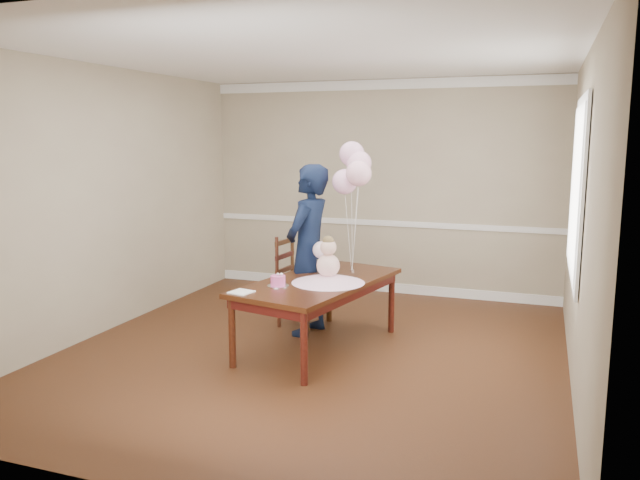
{
  "coord_description": "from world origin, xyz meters",
  "views": [
    {
      "loc": [
        1.95,
        -5.22,
        1.99
      ],
      "look_at": [
        0.04,
        0.12,
        1.05
      ],
      "focal_mm": 35.0,
      "sensor_mm": 36.0,
      "label": 1
    }
  ],
  "objects_px": {
    "dining_table_top": "(318,282)",
    "dining_chair_seat": "(301,286)",
    "birthday_cake": "(278,281)",
    "woman": "(309,250)"
  },
  "relations": [
    {
      "from": "dining_table_top",
      "to": "dining_chair_seat",
      "type": "xyz_separation_m",
      "value": [
        -0.44,
        0.65,
        -0.22
      ]
    },
    {
      "from": "birthday_cake",
      "to": "dining_chair_seat",
      "type": "relative_size",
      "value": 0.32
    },
    {
      "from": "birthday_cake",
      "to": "woman",
      "type": "distance_m",
      "value": 0.78
    },
    {
      "from": "dining_table_top",
      "to": "woman",
      "type": "height_order",
      "value": "woman"
    },
    {
      "from": "dining_chair_seat",
      "to": "woman",
      "type": "bearing_deg",
      "value": -46.29
    },
    {
      "from": "dining_table_top",
      "to": "dining_chair_seat",
      "type": "bearing_deg",
      "value": 135.98
    },
    {
      "from": "dining_table_top",
      "to": "dining_chair_seat",
      "type": "height_order",
      "value": "dining_table_top"
    },
    {
      "from": "woman",
      "to": "birthday_cake",
      "type": "bearing_deg",
      "value": 7.14
    },
    {
      "from": "birthday_cake",
      "to": "dining_chair_seat",
      "type": "bearing_deg",
      "value": 100.09
    },
    {
      "from": "birthday_cake",
      "to": "woman",
      "type": "relative_size",
      "value": 0.08
    }
  ]
}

